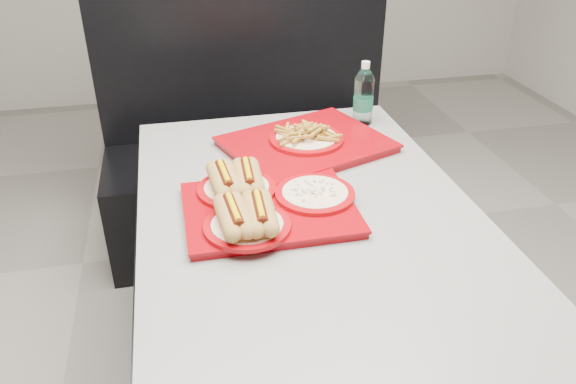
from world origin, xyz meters
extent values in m
cylinder|color=black|center=(0.00, 0.00, 0.38)|extent=(0.11, 0.11, 0.66)
cube|color=black|center=(0.00, 0.00, 0.70)|extent=(0.92, 1.42, 0.01)
cube|color=gray|center=(0.00, 0.00, 0.73)|extent=(0.90, 1.40, 0.04)
cube|color=black|center=(0.00, 1.02, 0.23)|extent=(1.30, 0.55, 0.45)
cube|color=black|center=(0.00, 1.26, 0.80)|extent=(1.30, 0.10, 1.10)
cube|color=#90030A|center=(-0.11, 0.02, 0.76)|extent=(0.44, 0.34, 0.02)
cube|color=#90030A|center=(-0.11, 0.02, 0.77)|extent=(0.44, 0.35, 0.01)
cylinder|color=#9B050A|center=(-0.18, -0.07, 0.78)|extent=(0.22, 0.22, 0.01)
cylinder|color=white|center=(-0.18, -0.07, 0.79)|extent=(0.18, 0.18, 0.00)
cylinder|color=#9B050A|center=(-0.18, 0.12, 0.78)|extent=(0.22, 0.22, 0.01)
cylinder|color=white|center=(-0.18, 0.12, 0.79)|extent=(0.18, 0.18, 0.00)
cylinder|color=#9B050A|center=(0.02, 0.05, 0.78)|extent=(0.22, 0.22, 0.01)
cylinder|color=white|center=(0.02, 0.05, 0.79)|extent=(0.18, 0.18, 0.00)
cube|color=#90030A|center=(0.08, 0.39, 0.76)|extent=(0.58, 0.52, 0.02)
cube|color=#90030A|center=(0.08, 0.39, 0.77)|extent=(0.59, 0.53, 0.01)
cylinder|color=#9B050A|center=(0.08, 0.39, 0.78)|extent=(0.24, 0.24, 0.01)
cylinder|color=white|center=(0.08, 0.39, 0.79)|extent=(0.20, 0.20, 0.01)
cylinder|color=silver|center=(0.33, 0.55, 0.83)|extent=(0.07, 0.07, 0.16)
cylinder|color=#196647|center=(0.33, 0.55, 0.82)|extent=(0.07, 0.07, 0.05)
cone|color=silver|center=(0.33, 0.55, 0.93)|extent=(0.07, 0.07, 0.04)
cylinder|color=silver|center=(0.33, 0.55, 0.96)|extent=(0.03, 0.03, 0.02)
camera|label=1|loc=(-0.33, -1.22, 1.54)|focal=35.00mm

